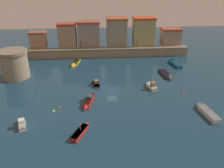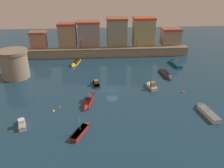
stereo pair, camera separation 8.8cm
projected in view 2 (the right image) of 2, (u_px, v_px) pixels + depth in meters
ground_plane at (112, 89)px, 55.83m from camera, size 138.41×138.41×0.00m
quay_wall at (107, 52)px, 77.14m from camera, size 54.21×2.96×2.87m
old_town_backdrop at (111, 33)px, 78.34m from camera, size 50.69×6.07×9.38m
fortress_tower at (14, 64)px, 60.71m from camera, size 7.53×7.53×7.45m
quay_lamp_0 at (80, 42)px, 75.02m from camera, size 0.32×0.32×3.26m
quay_lamp_1 at (137, 41)px, 76.23m from camera, size 0.32×0.32×3.27m
moored_boat_0 at (151, 85)px, 56.45m from camera, size 2.43×4.64×3.21m
moored_boat_1 at (22, 123)px, 42.43m from camera, size 2.47×4.32×1.85m
moored_boat_2 at (96, 83)px, 58.17m from camera, size 1.86×4.52×1.77m
moored_boat_3 at (174, 63)px, 70.84m from camera, size 2.56×7.23×3.50m
moored_boat_4 at (88, 101)px, 49.49m from camera, size 2.71×6.89×2.37m
moored_boat_5 at (82, 130)px, 40.60m from camera, size 3.46×5.56×3.31m
moored_boat_6 at (75, 64)px, 70.58m from camera, size 3.15×7.08×1.61m
moored_boat_7 at (206, 111)px, 46.27m from camera, size 2.57×7.39×2.48m
moored_boat_8 at (167, 76)px, 62.37m from camera, size 2.33×7.09×1.79m
mooring_buoy_0 at (59, 107)px, 48.30m from camera, size 0.45×0.45×0.45m
mooring_buoy_1 at (53, 111)px, 46.96m from camera, size 0.54×0.54×0.54m
mooring_buoy_2 at (183, 93)px, 54.29m from camera, size 0.60×0.60×0.60m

